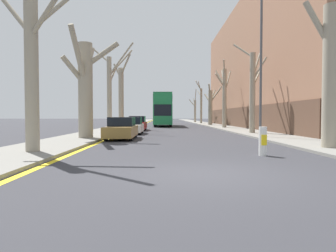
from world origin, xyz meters
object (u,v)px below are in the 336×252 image
street_tree_right_2 (224,95)px  traffic_bollard (263,141)px  double_decker_bus (163,108)px  street_tree_right_3 (211,105)px  lamp_post (260,60)px  parked_car_0 (122,129)px  street_tree_right_0 (334,68)px  street_tree_left_3 (121,95)px  street_tree_right_1 (253,89)px  parked_car_1 (131,126)px  street_tree_left_0 (33,62)px  street_tree_left_2 (110,89)px  parked_car_2 (137,124)px  street_tree_left_1 (86,86)px  street_tree_right_4 (201,104)px  street_tree_right_5 (195,109)px

street_tree_right_2 → traffic_bollard: street_tree_right_2 is taller
double_decker_bus → street_tree_right_3: bearing=16.4°
lamp_post → traffic_bollard: 10.13m
double_decker_bus → traffic_bollard: 32.29m
street_tree_right_3 → parked_car_0: bearing=-110.5°
double_decker_bus → street_tree_right_0: bearing=-76.2°
street_tree_left_3 → street_tree_right_1: street_tree_left_3 is taller
parked_car_1 → street_tree_left_3: bearing=102.6°
street_tree_left_3 → traffic_bollard: street_tree_left_3 is taller
street_tree_left_0 → street_tree_right_0: 12.32m
traffic_bollard → street_tree_right_1: bearing=75.0°
street_tree_left_3 → street_tree_right_0: size_ratio=1.21×
street_tree_right_1 → street_tree_right_2: (-0.02, 11.20, 0.35)m
street_tree_left_2 → street_tree_right_2: bearing=33.4°
parked_car_2 → traffic_bollard: (6.35, -19.41, -0.15)m
parked_car_2 → lamp_post: size_ratio=0.47×
street_tree_left_1 → double_decker_bus: 24.76m
parked_car_1 → street_tree_right_4: bearing=72.9°
street_tree_left_2 → street_tree_right_0: bearing=-50.1°
street_tree_right_1 → parked_car_0: 11.35m
street_tree_left_2 → lamp_post: size_ratio=0.83×
lamp_post → parked_car_2: bearing=129.8°
street_tree_right_2 → lamp_post: 15.56m
street_tree_left_0 → lamp_post: size_ratio=0.73×
street_tree_left_0 → street_tree_right_5: (11.90, 54.92, -0.57)m
parked_car_1 → street_tree_right_3: bearing=64.5°
street_tree_right_2 → street_tree_left_3: bearing=-178.0°
street_tree_left_2 → parked_car_2: (2.16, 3.18, -3.23)m
street_tree_right_4 → traffic_bollard: 45.02m
street_tree_left_1 → street_tree_right_2: (11.98, 16.41, 0.60)m
street_tree_right_5 → parked_car_1: 42.96m
street_tree_right_0 → street_tree_right_5: (-0.36, 53.67, -0.60)m
street_tree_right_1 → street_tree_right_4: size_ratio=0.95×
street_tree_right_0 → street_tree_right_1: bearing=90.8°
parked_car_1 → street_tree_right_2: bearing=47.1°
street_tree_left_1 → street_tree_right_1: 13.08m
street_tree_left_1 → parked_car_0: bearing=8.2°
street_tree_left_2 → parked_car_0: 9.09m
street_tree_right_4 → lamp_post: size_ratio=0.85×
street_tree_right_0 → parked_car_0: size_ratio=1.56×
street_tree_right_4 → street_tree_left_3: bearing=-119.4°
street_tree_right_0 → street_tree_right_2: (-0.17, 22.39, 0.42)m
street_tree_left_2 → traffic_bollard: size_ratio=7.23×
street_tree_right_2 → parked_car_1: street_tree_right_2 is taller
traffic_bollard → street_tree_left_3: bearing=110.0°
parked_car_0 → lamp_post: lamp_post is taller
street_tree_left_0 → traffic_bollard: size_ratio=6.38×
street_tree_right_1 → street_tree_left_2: bearing=164.5°
street_tree_right_5 → street_tree_left_3: bearing=-110.5°
double_decker_bus → street_tree_left_0: bearing=-98.7°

